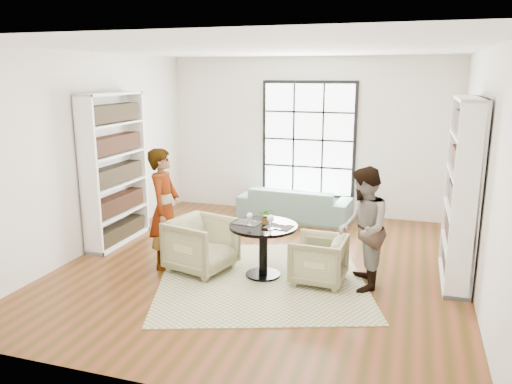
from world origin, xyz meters
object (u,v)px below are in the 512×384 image
(armchair_left, at_px, (202,245))
(armchair_right, at_px, (318,260))
(pedestal_table, at_px, (263,239))
(person_left, at_px, (164,208))
(person_right, at_px, (363,229))
(wine_glass_right, at_px, (271,219))
(wine_glass_left, at_px, (250,216))
(flower_centerpiece, at_px, (266,216))
(sofa, at_px, (295,203))

(armchair_left, distance_m, armchair_right, 1.63)
(pedestal_table, distance_m, person_left, 1.47)
(armchair_left, bearing_deg, person_right, -73.54)
(armchair_left, height_order, wine_glass_right, wine_glass_right)
(armchair_right, distance_m, wine_glass_right, 0.84)
(wine_glass_left, relative_size, flower_centerpiece, 0.80)
(wine_glass_right, relative_size, flower_centerpiece, 0.92)
(person_left, height_order, person_right, person_left)
(pedestal_table, height_order, wine_glass_right, wine_glass_right)
(wine_glass_left, height_order, wine_glass_right, wine_glass_right)
(flower_centerpiece, bearing_deg, person_left, -175.65)
(pedestal_table, relative_size, wine_glass_left, 5.25)
(armchair_right, bearing_deg, armchair_left, -84.91)
(sofa, height_order, flower_centerpiece, flower_centerpiece)
(armchair_right, relative_size, person_right, 0.44)
(sofa, relative_size, flower_centerpiece, 9.63)
(person_right, bearing_deg, flower_centerpiece, -99.99)
(person_right, xyz_separation_m, flower_centerpiece, (-1.27, 0.03, 0.05))
(person_left, distance_m, wine_glass_left, 1.26)
(person_left, height_order, wine_glass_right, person_left)
(armchair_right, xyz_separation_m, wine_glass_left, (-0.91, -0.11, 0.54))
(pedestal_table, bearing_deg, flower_centerpiece, 69.69)
(wine_glass_right, bearing_deg, sofa, 97.17)
(armchair_right, bearing_deg, sofa, -158.39)
(pedestal_table, height_order, person_right, person_right)
(armchair_left, xyz_separation_m, person_left, (-0.55, 0.00, 0.47))
(person_left, height_order, wine_glass_left, person_left)
(sofa, height_order, person_left, person_left)
(sofa, relative_size, wine_glass_left, 11.99)
(pedestal_table, xyz_separation_m, person_left, (-1.43, -0.05, 0.32))
(wine_glass_left, relative_size, wine_glass_right, 0.87)
(armchair_right, height_order, wine_glass_right, wine_glass_right)
(pedestal_table, height_order, person_left, person_left)
(armchair_left, height_order, flower_centerpiece, flower_centerpiece)
(armchair_right, height_order, person_left, person_left)
(flower_centerpiece, bearing_deg, person_right, -1.47)
(armchair_right, relative_size, wine_glass_left, 3.98)
(person_left, relative_size, wine_glass_right, 8.54)
(flower_centerpiece, bearing_deg, pedestal_table, -110.31)
(sofa, xyz_separation_m, armchair_right, (0.97, -2.79, 0.01))
(person_left, height_order, flower_centerpiece, person_left)
(armchair_left, bearing_deg, flower_centerpiece, -68.63)
(person_left, relative_size, wine_glass_left, 9.76)
(sofa, bearing_deg, pedestal_table, 98.23)
(wine_glass_left, bearing_deg, wine_glass_right, -16.43)
(person_right, relative_size, flower_centerpiece, 7.28)
(wine_glass_left, bearing_deg, person_right, 4.33)
(armchair_left, height_order, wine_glass_left, wine_glass_left)
(wine_glass_right, bearing_deg, armchair_left, 173.04)
(flower_centerpiece, bearing_deg, wine_glass_right, -62.47)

